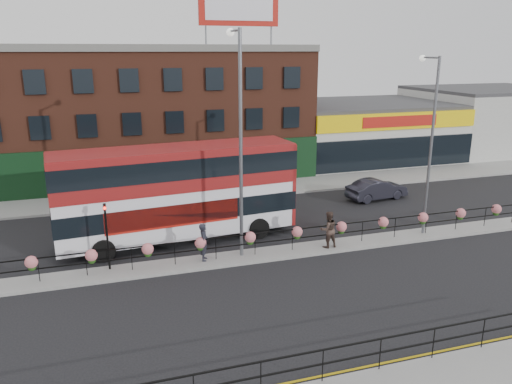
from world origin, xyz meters
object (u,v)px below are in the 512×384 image
object	(u,v)px
pedestrian_a	(204,242)
lamp_column_west	(239,126)
double_decker_bus	(178,184)
pedestrian_b	(328,229)
car	(377,189)
lamp_column_east	(430,131)

from	to	relation	value
pedestrian_a	lamp_column_west	size ratio (longest dim) A/B	0.17
double_decker_bus	pedestrian_b	size ratio (longest dim) A/B	6.68
double_decker_bus	pedestrian_a	xyz separation A→B (m)	(0.63, -3.41, -2.08)
pedestrian_b	lamp_column_west	size ratio (longest dim) A/B	0.18
car	lamp_column_east	bearing A→B (deg)	162.07
pedestrian_a	car	bearing A→B (deg)	-47.82
lamp_column_east	double_decker_bus	bearing A→B (deg)	166.36
double_decker_bus	lamp_column_east	world-z (taller)	lamp_column_east
pedestrian_a	lamp_column_west	xyz separation A→B (m)	(1.90, 0.31, 5.50)
lamp_column_west	lamp_column_east	xyz separation A→B (m)	(10.55, -0.08, -0.74)
pedestrian_b	lamp_column_west	distance (m)	7.14
car	lamp_column_west	size ratio (longest dim) A/B	0.42
pedestrian_a	pedestrian_b	distance (m)	6.46
car	pedestrian_b	size ratio (longest dim) A/B	2.33
double_decker_bus	car	world-z (taller)	double_decker_bus
car	lamp_column_east	xyz separation A→B (m)	(-1.20, -6.75, 5.13)
double_decker_bus	lamp_column_west	distance (m)	5.26
lamp_column_east	car	bearing A→B (deg)	79.96
lamp_column_west	lamp_column_east	size ratio (longest dim) A/B	1.13
pedestrian_a	lamp_column_west	distance (m)	5.83
car	pedestrian_a	distance (m)	15.33
lamp_column_west	lamp_column_east	world-z (taller)	lamp_column_west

